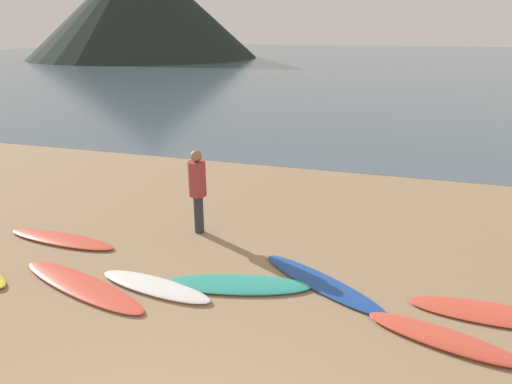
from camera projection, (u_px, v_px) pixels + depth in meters
name	position (u px, v px, depth m)	size (l,w,h in m)	color
ground_plane	(324.00, 178.00, 12.24)	(120.00, 120.00, 0.20)	#997C5B
ocean_water	(382.00, 59.00, 57.52)	(140.00, 100.00, 0.01)	#475B6B
headland_hill	(142.00, 5.00, 58.86)	(30.17, 30.17, 13.27)	black
surfboard_1	(61.00, 239.00, 8.37)	(2.32, 0.48, 0.08)	#D84C38
surfboard_2	(82.00, 286.00, 6.86)	(2.66, 0.52, 0.07)	#D84C38
surfboard_3	(155.00, 286.00, 6.84)	(1.97, 0.47, 0.08)	white
surfboard_4	(237.00, 284.00, 6.89)	(2.27, 0.59, 0.07)	teal
surfboard_5	(321.00, 283.00, 6.94)	(2.34, 0.48, 0.07)	#1E479E
surfboard_6	(442.00, 338.00, 5.68)	(1.90, 0.47, 0.09)	#D84C38
surfboard_7	(491.00, 313.00, 6.20)	(2.20, 0.59, 0.06)	#D84C38
person_1	(197.00, 185.00, 8.42)	(0.33, 0.33, 1.65)	#2D2D38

